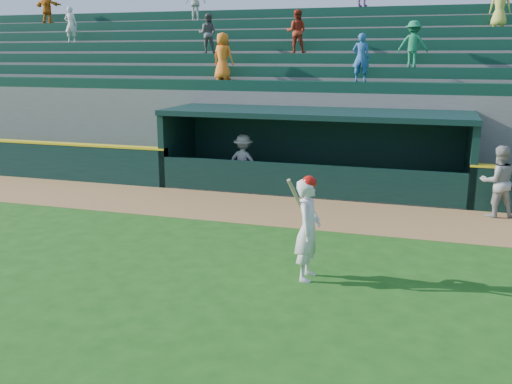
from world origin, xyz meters
TOP-DOWN VIEW (x-y plane):
  - ground at (0.00, 0.00)m, footprint 120.00×120.00m
  - warning_track at (0.00, 4.90)m, footprint 40.00×3.00m
  - dugout_player_front at (5.18, 6.00)m, footprint 1.09×0.96m
  - dugout_player_inside at (-2.12, 7.14)m, footprint 1.16×0.74m
  - dugout at (0.00, 8.00)m, footprint 9.40×2.80m
  - stands at (-0.01, 12.57)m, footprint 34.50×6.26m
  - batter_at_plate at (1.39, 0.38)m, footprint 0.55×0.81m

SIDE VIEW (x-z plane):
  - ground at x=0.00m, z-range 0.00..0.00m
  - warning_track at x=0.00m, z-range 0.00..0.01m
  - dugout_player_inside at x=-2.12m, z-range 0.00..1.71m
  - dugout_player_front at x=5.18m, z-range 0.00..1.87m
  - batter_at_plate at x=1.39m, z-range -0.01..1.99m
  - dugout at x=0.00m, z-range 0.13..2.59m
  - stands at x=-0.01m, z-range -1.35..6.15m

